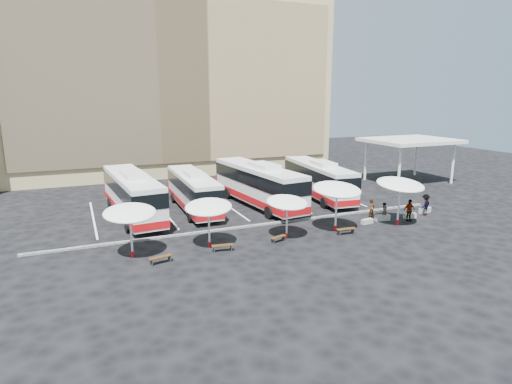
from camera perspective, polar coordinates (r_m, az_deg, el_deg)
name	(u,v)px	position (r m, az deg, el deg)	size (l,w,h in m)	color
ground	(259,228)	(34.05, 0.43, -4.79)	(120.00, 120.00, 0.00)	black
sandstone_building	(168,78)	(63.01, -11.59, 14.68)	(42.00, 18.25, 29.60)	tan
service_canopy	(410,142)	(54.56, 19.85, 6.35)	(10.00, 8.00, 5.20)	silver
curb_divider	(257,225)	(34.47, 0.10, -4.44)	(34.00, 0.25, 0.15)	black
bay_lines	(226,205)	(41.23, -4.01, -1.68)	(24.15, 12.00, 0.01)	white
bus_0	(132,193)	(38.05, -16.16, -0.17)	(3.75, 13.03, 4.08)	silver
bus_1	(193,190)	(39.28, -8.41, 0.29)	(2.91, 11.62, 3.67)	silver
bus_2	(258,183)	(40.36, 0.27, 1.17)	(4.15, 13.50, 4.21)	silver
bus_3	(318,179)	(43.97, 8.30, 1.79)	(3.81, 12.46, 3.89)	silver
sunshade_0	(130,213)	(28.40, -16.48, -2.71)	(3.35, 3.39, 3.48)	silver
sunshade_1	(209,207)	(29.23, -6.34, -2.02)	(4.28, 4.30, 3.36)	silver
sunshade_2	(287,202)	(31.03, 4.17, -1.40)	(3.36, 3.39, 3.18)	silver
sunshade_3	(337,190)	(33.04, 10.74, 0.31)	(3.71, 3.76, 3.86)	silver
sunshade_4	(400,185)	(35.89, 18.68, 0.92)	(3.99, 4.04, 3.91)	silver
wood_bench_0	(161,258)	(27.66, -12.61, -8.60)	(1.54, 0.69, 0.46)	#321E0B
wood_bench_1	(223,246)	(29.07, -4.48, -7.25)	(1.52, 0.58, 0.45)	#321E0B
wood_bench_2	(278,238)	(30.81, 3.00, -6.12)	(1.38, 0.74, 0.41)	#321E0B
wood_bench_3	(346,230)	(33.08, 11.91, -4.97)	(1.54, 0.53, 0.46)	#321E0B
conc_bench_0	(367,221)	(36.20, 14.60, -3.81)	(1.06, 0.35, 0.40)	gray
conc_bench_1	(382,218)	(37.46, 16.48, -3.30)	(1.30, 0.43, 0.49)	gray
conc_bench_2	(410,216)	(38.92, 19.84, -3.00)	(1.08, 0.36, 0.41)	gray
conc_bench_3	(425,210)	(41.04, 21.60, -2.29)	(1.31, 0.44, 0.49)	gray
passenger_0	(372,209)	(37.50, 15.19, -2.25)	(0.61, 0.40, 1.68)	black
passenger_1	(384,211)	(37.46, 16.66, -2.49)	(0.74, 0.58, 1.52)	black
passenger_2	(409,210)	(37.82, 19.75, -2.30)	(1.09, 0.45, 1.86)	black
passenger_3	(425,205)	(40.13, 21.65, -1.60)	(1.21, 0.70, 1.87)	black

